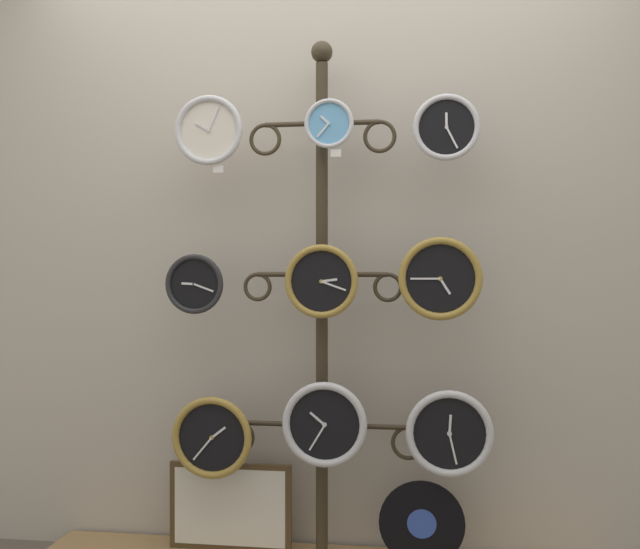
{
  "coord_description": "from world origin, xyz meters",
  "views": [
    {
      "loc": [
        0.42,
        -2.48,
        1.17
      ],
      "look_at": [
        0.0,
        0.36,
        1.16
      ],
      "focal_mm": 42.0,
      "sensor_mm": 36.0,
      "label": 1
    }
  ],
  "objects_px": {
    "clock_middle_center": "(321,281)",
    "picture_frame": "(230,507)",
    "display_stand": "(322,350)",
    "clock_top_center": "(329,124)",
    "clock_top_right": "(446,128)",
    "clock_bottom_center": "(325,424)",
    "clock_top_left": "(209,130)",
    "vinyl_record": "(422,524)",
    "clock_middle_right": "(440,279)",
    "clock_middle_left": "(195,284)",
    "clock_bottom_right": "(449,433)",
    "clock_bottom_left": "(212,437)"
  },
  "relations": [
    {
      "from": "vinyl_record",
      "to": "picture_frame",
      "type": "relative_size",
      "value": 0.66
    },
    {
      "from": "clock_top_right",
      "to": "clock_bottom_right",
      "type": "xyz_separation_m",
      "value": [
        0.01,
        -0.02,
        -1.13
      ]
    },
    {
      "from": "clock_top_right",
      "to": "clock_bottom_center",
      "type": "relative_size",
      "value": 0.77
    },
    {
      "from": "display_stand",
      "to": "clock_middle_left",
      "type": "xyz_separation_m",
      "value": [
        -0.49,
        -0.08,
        0.26
      ]
    },
    {
      "from": "clock_middle_center",
      "to": "picture_frame",
      "type": "height_order",
      "value": "clock_middle_center"
    },
    {
      "from": "clock_middle_right",
      "to": "clock_bottom_left",
      "type": "bearing_deg",
      "value": -179.41
    },
    {
      "from": "clock_middle_left",
      "to": "clock_middle_center",
      "type": "height_order",
      "value": "clock_middle_center"
    },
    {
      "from": "clock_top_left",
      "to": "clock_top_center",
      "type": "relative_size",
      "value": 1.44
    },
    {
      "from": "clock_top_center",
      "to": "clock_bottom_left",
      "type": "bearing_deg",
      "value": -176.41
    },
    {
      "from": "picture_frame",
      "to": "clock_middle_center",
      "type": "bearing_deg",
      "value": -16.33
    },
    {
      "from": "vinyl_record",
      "to": "clock_bottom_right",
      "type": "bearing_deg",
      "value": -24.68
    },
    {
      "from": "display_stand",
      "to": "clock_middle_left",
      "type": "bearing_deg",
      "value": -170.16
    },
    {
      "from": "clock_bottom_right",
      "to": "clock_middle_left",
      "type": "bearing_deg",
      "value": 178.91
    },
    {
      "from": "picture_frame",
      "to": "clock_bottom_center",
      "type": "bearing_deg",
      "value": -16.15
    },
    {
      "from": "display_stand",
      "to": "clock_top_center",
      "type": "xyz_separation_m",
      "value": [
        0.04,
        -0.09,
        0.86
      ]
    },
    {
      "from": "clock_middle_center",
      "to": "picture_frame",
      "type": "distance_m",
      "value": 0.98
    },
    {
      "from": "display_stand",
      "to": "clock_top_center",
      "type": "height_order",
      "value": "display_stand"
    },
    {
      "from": "display_stand",
      "to": "clock_middle_right",
      "type": "relative_size",
      "value": 6.73
    },
    {
      "from": "display_stand",
      "to": "clock_middle_right",
      "type": "distance_m",
      "value": 0.55
    },
    {
      "from": "clock_top_left",
      "to": "clock_middle_right",
      "type": "relative_size",
      "value": 0.89
    },
    {
      "from": "display_stand",
      "to": "vinyl_record",
      "type": "distance_m",
      "value": 0.75
    },
    {
      "from": "clock_top_right",
      "to": "clock_middle_right",
      "type": "height_order",
      "value": "clock_top_right"
    },
    {
      "from": "display_stand",
      "to": "clock_bottom_center",
      "type": "xyz_separation_m",
      "value": [
        0.03,
        -0.12,
        -0.27
      ]
    },
    {
      "from": "clock_bottom_right",
      "to": "clock_bottom_left",
      "type": "bearing_deg",
      "value": -179.12
    },
    {
      "from": "clock_middle_left",
      "to": "clock_bottom_center",
      "type": "distance_m",
      "value": 0.74
    },
    {
      "from": "clock_top_left",
      "to": "vinyl_record",
      "type": "height_order",
      "value": "clock_top_left"
    },
    {
      "from": "clock_top_left",
      "to": "clock_middle_left",
      "type": "height_order",
      "value": "clock_top_left"
    },
    {
      "from": "display_stand",
      "to": "clock_middle_right",
      "type": "bearing_deg",
      "value": -13.35
    },
    {
      "from": "clock_middle_left",
      "to": "picture_frame",
      "type": "height_order",
      "value": "clock_middle_left"
    },
    {
      "from": "display_stand",
      "to": "picture_frame",
      "type": "xyz_separation_m",
      "value": [
        -0.37,
        -0.0,
        -0.63
      ]
    },
    {
      "from": "clock_top_center",
      "to": "clock_middle_right",
      "type": "xyz_separation_m",
      "value": [
        0.41,
        -0.02,
        -0.58
      ]
    },
    {
      "from": "clock_top_center",
      "to": "clock_bottom_center",
      "type": "distance_m",
      "value": 1.13
    },
    {
      "from": "clock_top_center",
      "to": "clock_middle_left",
      "type": "bearing_deg",
      "value": 179.55
    },
    {
      "from": "clock_bottom_right",
      "to": "vinyl_record",
      "type": "bearing_deg",
      "value": 155.32
    },
    {
      "from": "clock_top_left",
      "to": "clock_bottom_left",
      "type": "height_order",
      "value": "clock_top_left"
    },
    {
      "from": "display_stand",
      "to": "clock_top_left",
      "type": "relative_size",
      "value": 7.6
    },
    {
      "from": "clock_top_left",
      "to": "clock_bottom_right",
      "type": "bearing_deg",
      "value": -0.99
    },
    {
      "from": "clock_bottom_left",
      "to": "picture_frame",
      "type": "height_order",
      "value": "clock_bottom_left"
    },
    {
      "from": "display_stand",
      "to": "clock_top_right",
      "type": "xyz_separation_m",
      "value": [
        0.48,
        -0.09,
        0.84
      ]
    },
    {
      "from": "clock_top_center",
      "to": "clock_middle_right",
      "type": "bearing_deg",
      "value": -2.67
    },
    {
      "from": "clock_bottom_center",
      "to": "picture_frame",
      "type": "distance_m",
      "value": 0.55
    },
    {
      "from": "clock_middle_left",
      "to": "vinyl_record",
      "type": "height_order",
      "value": "clock_middle_left"
    },
    {
      "from": "display_stand",
      "to": "clock_middle_right",
      "type": "xyz_separation_m",
      "value": [
        0.45,
        -0.11,
        0.28
      ]
    },
    {
      "from": "clock_middle_right",
      "to": "display_stand",
      "type": "bearing_deg",
      "value": 166.65
    },
    {
      "from": "clock_top_left",
      "to": "vinyl_record",
      "type": "distance_m",
      "value": 1.7
    },
    {
      "from": "clock_middle_center",
      "to": "picture_frame",
      "type": "relative_size",
      "value": 0.56
    },
    {
      "from": "clock_middle_right",
      "to": "picture_frame",
      "type": "height_order",
      "value": "clock_middle_right"
    },
    {
      "from": "vinyl_record",
      "to": "picture_frame",
      "type": "distance_m",
      "value": 0.76
    },
    {
      "from": "vinyl_record",
      "to": "display_stand",
      "type": "bearing_deg",
      "value": 171.71
    },
    {
      "from": "clock_bottom_right",
      "to": "vinyl_record",
      "type": "height_order",
      "value": "clock_bottom_right"
    }
  ]
}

